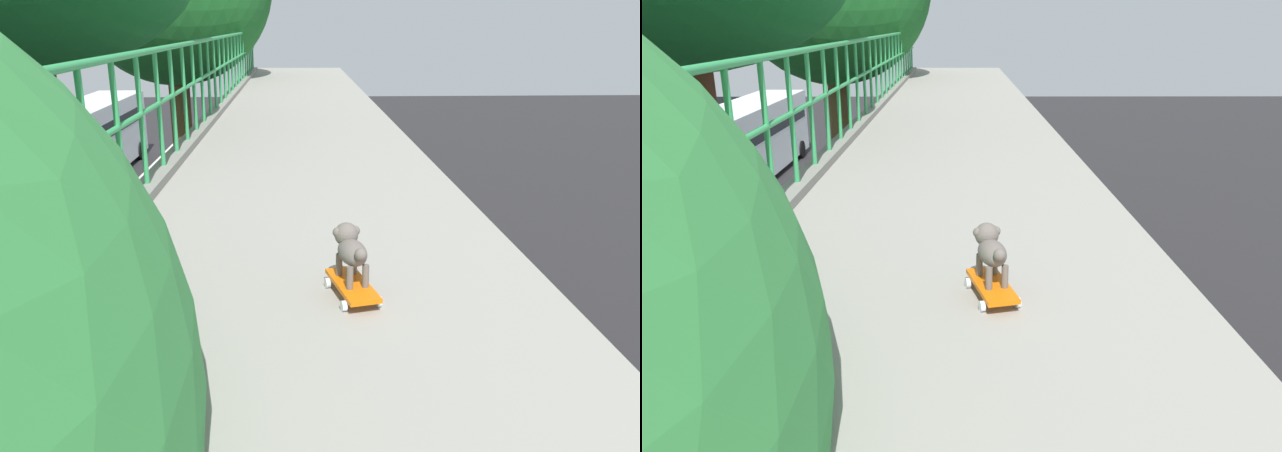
{
  "view_description": "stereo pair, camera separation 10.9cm",
  "coord_description": "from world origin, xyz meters",
  "views": [
    {
      "loc": [
        1.04,
        -1.98,
        7.15
      ],
      "look_at": [
        1.17,
        1.32,
        6.02
      ],
      "focal_mm": 33.57,
      "sensor_mm": 36.0,
      "label": 1
    },
    {
      "loc": [
        1.15,
        -1.98,
        7.15
      ],
      "look_at": [
        1.17,
        1.32,
        6.02
      ],
      "focal_mm": 33.57,
      "sensor_mm": 36.0,
      "label": 2
    }
  ],
  "objects": [
    {
      "name": "car_white_seventh",
      "position": [
        -4.7,
        14.15,
        0.67
      ],
      "size": [
        1.76,
        4.35,
        1.39
      ],
      "color": "white",
      "rests_on": "ground"
    },
    {
      "name": "city_bus",
      "position": [
        -8.78,
        26.76,
        1.99
      ],
      "size": [
        2.61,
        11.63,
        3.54
      ],
      "color": "white",
      "rests_on": "ground"
    },
    {
      "name": "toy_skateboard",
      "position": [
        1.33,
        0.92,
        5.82
      ],
      "size": [
        0.29,
        0.48,
        0.08
      ],
      "color": "orange",
      "rests_on": "overpass_deck"
    },
    {
      "name": "small_dog",
      "position": [
        1.32,
        0.98,
        6.01
      ],
      "size": [
        0.2,
        0.36,
        0.29
      ],
      "color": "#645A54",
      "rests_on": "toy_skateboard"
    }
  ]
}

